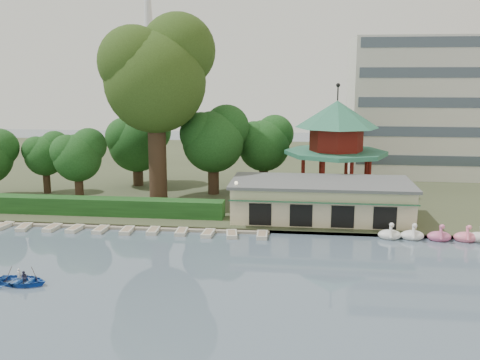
% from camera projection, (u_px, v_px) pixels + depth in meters
% --- Properties ---
extents(ground_plane, '(220.00, 220.00, 0.00)m').
position_uv_depth(ground_plane, '(179.00, 304.00, 35.78)').
color(ground_plane, slate).
rests_on(ground_plane, ground).
extents(shore, '(220.00, 70.00, 0.40)m').
position_uv_depth(shore, '(252.00, 169.00, 86.41)').
color(shore, '#424930').
rests_on(shore, ground).
extents(embankment, '(220.00, 0.60, 0.30)m').
position_uv_depth(embankment, '(219.00, 229.00, 52.61)').
color(embankment, gray).
rests_on(embankment, ground).
extents(dock, '(34.00, 1.60, 0.24)m').
position_uv_depth(dock, '(101.00, 226.00, 53.89)').
color(dock, gray).
rests_on(dock, ground).
extents(boathouse, '(18.60, 9.39, 3.90)m').
position_uv_depth(boathouse, '(321.00, 199.00, 55.58)').
color(boathouse, beige).
rests_on(boathouse, shore).
extents(pavilion, '(12.40, 12.40, 13.50)m').
position_uv_depth(pavilion, '(336.00, 139.00, 64.13)').
color(pavilion, beige).
rests_on(pavilion, shore).
extents(office_building, '(38.00, 18.00, 20.00)m').
position_uv_depth(office_building, '(473.00, 112.00, 77.89)').
color(office_building, silver).
rests_on(office_building, shore).
extents(broadcast_tower, '(8.00, 8.00, 96.00)m').
position_uv_depth(broadcast_tower, '(148.00, 15.00, 170.46)').
color(broadcast_tower, silver).
rests_on(broadcast_tower, ground).
extents(hedge, '(30.00, 2.00, 1.80)m').
position_uv_depth(hedge, '(85.00, 206.00, 57.23)').
color(hedge, '#1D4C1B').
rests_on(hedge, shore).
extents(lamp_post, '(0.36, 0.36, 4.28)m').
position_uv_depth(lamp_post, '(236.00, 194.00, 53.47)').
color(lamp_post, black).
rests_on(lamp_post, shore).
extents(big_tree, '(12.90, 12.02, 21.86)m').
position_uv_depth(big_tree, '(157.00, 72.00, 61.29)').
color(big_tree, '#3A281C').
rests_on(big_tree, shore).
extents(small_trees, '(40.10, 16.73, 11.10)m').
position_uv_depth(small_trees, '(147.00, 144.00, 67.38)').
color(small_trees, '#3A281C').
rests_on(small_trees, shore).
extents(moored_rowboats, '(32.65, 2.70, 0.36)m').
position_uv_depth(moored_rowboats, '(102.00, 229.00, 52.41)').
color(moored_rowboats, beige).
rests_on(moored_rowboats, ground).
extents(rowboat_with_passengers, '(5.58, 4.19, 2.01)m').
position_uv_depth(rowboat_with_passengers, '(22.00, 277.00, 39.02)').
color(rowboat_with_passengers, '#2055B3').
rests_on(rowboat_with_passengers, ground).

